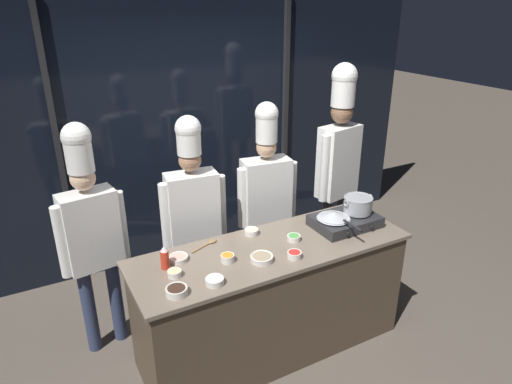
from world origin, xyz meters
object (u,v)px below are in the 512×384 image
at_px(prep_bowl_soy_glaze, 177,290).
at_px(serving_spoon_slotted, 209,243).
at_px(chef_pastry, 339,155).
at_px(stock_pot, 358,204).
at_px(portable_stove, 345,221).
at_px(prep_bowl_shrimp, 178,258).
at_px(prep_bowl_garlic, 215,280).
at_px(chef_sous, 193,208).
at_px(frying_pan, 334,216).
at_px(prep_bowl_carrots, 228,258).
at_px(chef_head, 91,227).
at_px(squeeze_bottle_chili, 165,258).
at_px(prep_bowl_ginger, 174,273).
at_px(prep_bowl_mushrooms, 262,258).
at_px(chef_line, 266,191).
at_px(prep_bowl_bell_pepper, 294,254).
at_px(prep_bowl_noodles, 251,231).
at_px(prep_bowl_scallions, 294,237).

xyz_separation_m(prep_bowl_soy_glaze, serving_spoon_slotted, (0.43, 0.49, -0.02)).
distance_m(prep_bowl_soy_glaze, chef_pastry, 2.15).
bearing_deg(stock_pot, prep_bowl_soy_glaze, -171.87).
xyz_separation_m(portable_stove, prep_bowl_shrimp, (-1.36, 0.15, -0.03)).
height_order(prep_bowl_garlic, chef_sous, chef_sous).
distance_m(portable_stove, frying_pan, 0.14).
relative_size(portable_stove, stock_pot, 2.01).
xyz_separation_m(portable_stove, chef_pastry, (0.43, 0.66, 0.29)).
distance_m(stock_pot, prep_bowl_carrots, 1.19).
relative_size(prep_bowl_soy_glaze, chef_head, 0.08).
bearing_deg(portable_stove, stock_pot, 0.13).
height_order(prep_bowl_garlic, prep_bowl_shrimp, prep_bowl_garlic).
height_order(squeeze_bottle_chili, prep_bowl_carrots, squeeze_bottle_chili).
xyz_separation_m(prep_bowl_ginger, prep_bowl_mushrooms, (0.60, -0.11, -0.00)).
xyz_separation_m(prep_bowl_carrots, chef_line, (0.73, 0.74, 0.08)).
bearing_deg(squeeze_bottle_chili, prep_bowl_garlic, -56.52).
distance_m(prep_bowl_bell_pepper, prep_bowl_shrimp, 0.82).
distance_m(prep_bowl_soy_glaze, chef_head, 0.96).
xyz_separation_m(prep_bowl_garlic, chef_pastry, (1.68, 0.90, 0.31)).
height_order(prep_bowl_garlic, chef_line, chef_line).
relative_size(prep_bowl_garlic, serving_spoon_slotted, 0.51).
distance_m(squeeze_bottle_chili, chef_pastry, 2.00).
height_order(prep_bowl_garlic, prep_bowl_soy_glaze, prep_bowl_soy_glaze).
bearing_deg(portable_stove, chef_pastry, 56.91).
distance_m(prep_bowl_noodles, prep_bowl_shrimp, 0.64).
distance_m(frying_pan, serving_spoon_slotted, 1.00).
distance_m(prep_bowl_ginger, prep_bowl_bell_pepper, 0.84).
bearing_deg(prep_bowl_mushrooms, serving_spoon_slotted, 119.93).
bearing_deg(portable_stove, prep_bowl_garlic, -169.11).
bearing_deg(chef_sous, chef_line, -169.69).
height_order(prep_bowl_carrots, serving_spoon_slotted, prep_bowl_carrots).
bearing_deg(stock_pot, prep_bowl_ginger, -178.76).
xyz_separation_m(frying_pan, prep_bowl_bell_pepper, (-0.50, -0.21, -0.10)).
bearing_deg(chef_pastry, chef_line, -13.95).
relative_size(squeeze_bottle_chili, prep_bowl_shrimp, 1.22).
bearing_deg(chef_head, stock_pot, 153.41).
xyz_separation_m(portable_stove, stock_pot, (0.12, 0.00, 0.12)).
relative_size(prep_bowl_scallions, prep_bowl_mushrooms, 0.62).
relative_size(stock_pot, serving_spoon_slotted, 1.06).
xyz_separation_m(frying_pan, chef_line, (-0.21, 0.71, -0.01)).
bearing_deg(prep_bowl_ginger, chef_sous, 59.51).
bearing_deg(prep_bowl_mushrooms, prep_bowl_soy_glaze, -172.15).
xyz_separation_m(prep_bowl_scallions, chef_sous, (-0.55, 0.65, 0.10)).
distance_m(prep_bowl_mushrooms, chef_head, 1.28).
bearing_deg(prep_bowl_noodles, prep_bowl_ginger, -159.44).
bearing_deg(chef_pastry, serving_spoon_slotted, 4.19).
bearing_deg(prep_bowl_garlic, prep_bowl_soy_glaze, 177.96).
bearing_deg(chef_head, prep_bowl_garlic, 115.27).
xyz_separation_m(squeeze_bottle_chili, serving_spoon_slotted, (0.39, 0.16, -0.07)).
distance_m(prep_bowl_garlic, chef_sous, 0.92).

